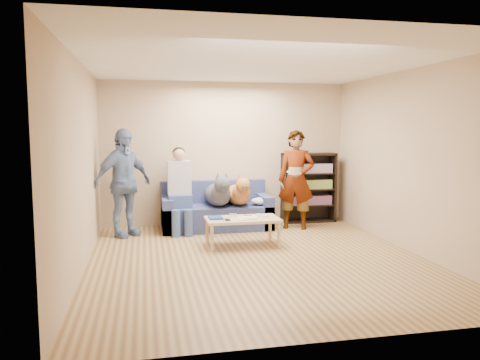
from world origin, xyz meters
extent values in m
plane|color=brown|center=(0.00, 0.00, 0.00)|extent=(5.00, 5.00, 0.00)
plane|color=white|center=(0.00, 0.00, 2.60)|extent=(5.00, 5.00, 0.00)
plane|color=tan|center=(0.00, 2.50, 1.30)|extent=(4.50, 0.00, 4.50)
plane|color=tan|center=(0.00, -2.50, 1.30)|extent=(4.50, 0.00, 4.50)
plane|color=tan|center=(-2.25, 0.00, 1.30)|extent=(0.00, 5.00, 5.00)
plane|color=tan|center=(2.25, 0.00, 1.30)|extent=(0.00, 5.00, 5.00)
ellipsoid|color=silver|center=(0.52, 1.90, 0.49)|extent=(0.36, 0.30, 0.12)
imported|color=gray|center=(1.13, 1.80, 0.87)|extent=(0.74, 0.63, 1.73)
imported|color=#7486BA|center=(-1.82, 1.80, 0.88)|extent=(1.09, 0.96, 1.76)
cube|color=white|center=(0.93, 1.60, 1.03)|extent=(0.05, 0.12, 0.03)
cube|color=navy|center=(-0.45, 0.84, 0.43)|extent=(0.20, 0.26, 0.03)
cube|color=silver|center=(0.00, 0.69, 0.43)|extent=(0.26, 0.20, 0.02)
cube|color=beige|center=(0.03, 0.71, 0.44)|extent=(0.22, 0.17, 0.01)
cube|color=silver|center=(-0.17, 0.91, 0.45)|extent=(0.11, 0.06, 0.05)
cube|color=silver|center=(0.23, 0.89, 0.43)|extent=(0.04, 0.13, 0.03)
cube|color=silver|center=(0.31, 0.81, 0.43)|extent=(0.09, 0.06, 0.03)
cylinder|color=silver|center=(0.15, 0.77, 0.43)|extent=(0.07, 0.07, 0.02)
cylinder|color=silver|center=(0.15, 0.85, 0.43)|extent=(0.07, 0.07, 0.02)
cylinder|color=#C05A1B|center=(-0.07, 0.63, 0.42)|extent=(0.13, 0.06, 0.01)
cylinder|color=black|center=(0.07, 0.97, 0.42)|extent=(0.13, 0.08, 0.01)
cube|color=black|center=(-0.30, 0.67, 0.43)|extent=(0.07, 0.12, 0.02)
cube|color=#515B93|center=(-0.25, 2.05, 0.21)|extent=(1.90, 0.85, 0.42)
cube|color=#515B93|center=(-0.25, 2.38, 0.62)|extent=(1.90, 0.18, 0.40)
cube|color=#515B93|center=(-1.11, 2.05, 0.29)|extent=(0.18, 0.85, 0.58)
cube|color=#515B93|center=(0.61, 2.05, 0.29)|extent=(0.18, 0.85, 0.58)
cube|color=#416190|center=(-0.89, 1.97, 0.53)|extent=(0.40, 0.38, 0.22)
cylinder|color=#41658F|center=(-0.99, 1.55, 0.21)|extent=(0.14, 0.14, 0.47)
cylinder|color=#3F5A8B|center=(-0.79, 1.55, 0.21)|extent=(0.14, 0.14, 0.47)
cube|color=#A6A6AB|center=(-0.89, 2.07, 0.92)|extent=(0.40, 0.24, 0.58)
sphere|color=tan|center=(-0.89, 2.07, 1.32)|extent=(0.21, 0.21, 0.21)
ellipsoid|color=black|center=(-0.89, 2.10, 1.35)|extent=(0.22, 0.22, 0.19)
ellipsoid|color=#464950|center=(-0.23, 2.01, 0.61)|extent=(0.44, 0.91, 0.38)
sphere|color=#52565D|center=(-0.23, 1.68, 0.70)|extent=(0.33, 0.33, 0.33)
sphere|color=#494A52|center=(-0.23, 1.51, 0.85)|extent=(0.27, 0.27, 0.27)
cube|color=black|center=(-0.23, 1.38, 0.81)|extent=(0.08, 0.13, 0.08)
cone|color=#4D4F58|center=(-0.30, 1.53, 0.99)|extent=(0.08, 0.08, 0.13)
cone|color=#4E5159|center=(-0.16, 1.53, 0.99)|extent=(0.08, 0.08, 0.13)
cylinder|color=#4C4F57|center=(-0.23, 2.43, 0.57)|extent=(0.05, 0.30, 0.17)
ellipsoid|color=#C68A3C|center=(0.13, 2.03, 0.60)|extent=(0.41, 0.85, 0.35)
sphere|color=#A85733|center=(0.13, 1.73, 0.68)|extent=(0.31, 0.31, 0.31)
sphere|color=#A56232|center=(0.13, 1.57, 0.82)|extent=(0.25, 0.25, 0.25)
cube|color=#4F2C1B|center=(0.13, 1.45, 0.78)|extent=(0.08, 0.12, 0.07)
cone|color=#A55132|center=(0.06, 1.59, 0.95)|extent=(0.08, 0.08, 0.12)
cone|color=#C1863B|center=(0.19, 1.59, 0.95)|extent=(0.08, 0.08, 0.12)
cylinder|color=#A87233|center=(0.13, 2.42, 0.56)|extent=(0.05, 0.28, 0.16)
cube|color=tan|center=(-0.05, 0.79, 0.40)|extent=(1.10, 0.60, 0.04)
cylinder|color=tan|center=(-0.55, 0.54, 0.19)|extent=(0.05, 0.05, 0.38)
cylinder|color=tan|center=(0.45, 0.54, 0.19)|extent=(0.05, 0.05, 0.38)
cylinder|color=tan|center=(-0.55, 1.04, 0.19)|extent=(0.05, 0.05, 0.38)
cylinder|color=tan|center=(0.45, 1.04, 0.19)|extent=(0.05, 0.05, 0.38)
cube|color=black|center=(1.07, 2.32, 0.65)|extent=(0.04, 0.34, 1.30)
cube|color=black|center=(2.03, 2.32, 0.65)|extent=(0.04, 0.34, 1.30)
cube|color=black|center=(1.55, 2.32, 1.28)|extent=(1.00, 0.34, 0.04)
cube|color=black|center=(1.55, 2.32, 0.02)|extent=(1.00, 0.34, 0.04)
cube|color=black|center=(1.55, 2.48, 0.65)|extent=(1.00, 0.02, 1.30)
cube|color=black|center=(1.55, 2.32, 0.32)|extent=(0.94, 0.32, 0.03)
cube|color=black|center=(1.55, 2.32, 0.62)|extent=(0.94, 0.32, 0.02)
cube|color=black|center=(1.55, 2.32, 0.92)|extent=(0.94, 0.32, 0.02)
cube|color=#B23333|center=(1.55, 2.30, 0.42)|extent=(0.84, 0.24, 0.17)
cube|color=gold|center=(1.55, 2.30, 0.72)|extent=(0.84, 0.24, 0.17)
cube|color=#994C99|center=(1.55, 2.30, 1.02)|extent=(0.84, 0.24, 0.17)
camera|label=1|loc=(-1.48, -5.98, 1.76)|focal=35.00mm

